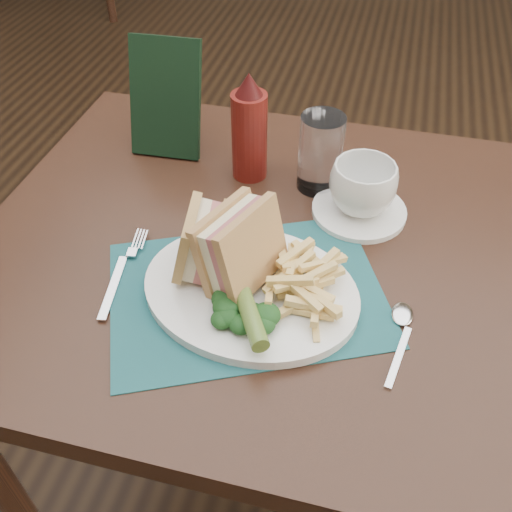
% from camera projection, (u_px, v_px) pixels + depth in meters
% --- Properties ---
extents(floor, '(7.00, 7.00, 0.00)m').
position_uv_depth(floor, '(304.00, 317.00, 1.73)').
color(floor, black).
rests_on(floor, ground).
extents(table_main, '(0.90, 0.75, 0.75)m').
position_uv_depth(table_main, '(269.00, 383.00, 1.12)').
color(table_main, black).
rests_on(table_main, ground).
extents(placemat, '(0.45, 0.40, 0.00)m').
position_uv_depth(placemat, '(247.00, 293.00, 0.79)').
color(placemat, '#1A4F54').
rests_on(placemat, table_main).
extents(plate, '(0.33, 0.28, 0.01)m').
position_uv_depth(plate, '(251.00, 291.00, 0.78)').
color(plate, white).
rests_on(plate, placemat).
extents(sandwich_half_a, '(0.09, 0.11, 0.10)m').
position_uv_depth(sandwich_half_a, '(187.00, 240.00, 0.77)').
color(sandwich_half_a, tan).
rests_on(sandwich_half_a, plate).
extents(sandwich_half_b, '(0.12, 0.14, 0.12)m').
position_uv_depth(sandwich_half_b, '(228.00, 240.00, 0.75)').
color(sandwich_half_b, tan).
rests_on(sandwich_half_b, plate).
extents(kale_garnish, '(0.11, 0.08, 0.03)m').
position_uv_depth(kale_garnish, '(241.00, 312.00, 0.72)').
color(kale_garnish, '#123315').
rests_on(kale_garnish, plate).
extents(pickle_spear, '(0.08, 0.12, 0.03)m').
position_uv_depth(pickle_spear, '(248.00, 310.00, 0.71)').
color(pickle_spear, '#4D6A28').
rests_on(pickle_spear, plate).
extents(fries_pile, '(0.18, 0.20, 0.05)m').
position_uv_depth(fries_pile, '(299.00, 275.00, 0.75)').
color(fries_pile, '#ECCA76').
rests_on(fries_pile, plate).
extents(fork, '(0.06, 0.17, 0.01)m').
position_uv_depth(fork, '(121.00, 270.00, 0.81)').
color(fork, silver).
rests_on(fork, placemat).
extents(spoon, '(0.06, 0.15, 0.01)m').
position_uv_depth(spoon, '(400.00, 340.00, 0.72)').
color(spoon, silver).
rests_on(spoon, table_main).
extents(saucer, '(0.19, 0.19, 0.01)m').
position_uv_depth(saucer, '(359.00, 211.00, 0.91)').
color(saucer, white).
rests_on(saucer, table_main).
extents(coffee_cup, '(0.14, 0.14, 0.08)m').
position_uv_depth(coffee_cup, '(363.00, 188.00, 0.88)').
color(coffee_cup, white).
rests_on(coffee_cup, saucer).
extents(drinking_glass, '(0.09, 0.09, 0.13)m').
position_uv_depth(drinking_glass, '(320.00, 153.00, 0.92)').
color(drinking_glass, silver).
rests_on(drinking_glass, table_main).
extents(ketchup_bottle, '(0.08, 0.08, 0.19)m').
position_uv_depth(ketchup_bottle, '(249.00, 127.00, 0.93)').
color(ketchup_bottle, '#5E1410').
rests_on(ketchup_bottle, table_main).
extents(check_presenter, '(0.13, 0.08, 0.20)m').
position_uv_depth(check_presenter, '(165.00, 98.00, 0.98)').
color(check_presenter, black).
rests_on(check_presenter, table_main).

